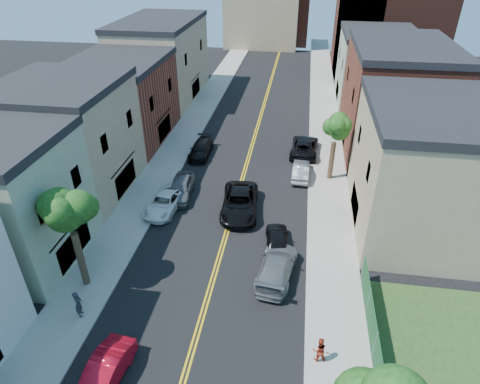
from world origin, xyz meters
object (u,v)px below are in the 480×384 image
at_px(black_car_right, 277,239).
at_px(pedestrian_right, 319,350).
at_px(white_pickup, 165,203).
at_px(black_car_left, 201,149).
at_px(grey_car_left, 181,188).
at_px(silver_car_right, 301,171).
at_px(pedestrian_left, 78,304).
at_px(black_suv_lane, 240,203).
at_px(dark_car_right_far, 304,146).
at_px(red_sedan, 104,374).
at_px(grey_car_right, 277,267).

distance_m(black_car_right, pedestrian_right, 9.48).
bearing_deg(white_pickup, black_car_left, 92.48).
bearing_deg(white_pickup, grey_car_left, 78.17).
relative_size(white_pickup, silver_car_right, 1.16).
relative_size(white_pickup, pedestrian_left, 2.76).
bearing_deg(black_suv_lane, grey_car_left, 158.64).
distance_m(grey_car_left, silver_car_right, 11.10).
bearing_deg(pedestrian_right, black_suv_lane, -74.15).
bearing_deg(dark_car_right_far, black_car_right, 86.96).
distance_m(black_car_right, pedestrian_left, 13.53).
height_order(red_sedan, black_car_left, red_sedan).
xyz_separation_m(grey_car_left, pedestrian_left, (-2.23, -13.73, 0.23)).
xyz_separation_m(red_sedan, dark_car_right_far, (9.30, 27.34, 0.07)).
height_order(red_sedan, pedestrian_right, pedestrian_right).
xyz_separation_m(grey_car_left, black_suv_lane, (5.32, -1.59, 0.03)).
height_order(red_sedan, pedestrian_left, pedestrian_left).
bearing_deg(grey_car_right, dark_car_right_far, -86.92).
xyz_separation_m(grey_car_left, black_car_left, (-0.08, 7.81, -0.12)).
distance_m(black_suv_lane, pedestrian_left, 14.30).
xyz_separation_m(grey_car_right, dark_car_right_far, (1.45, 18.40, 0.01)).
bearing_deg(silver_car_right, pedestrian_left, 57.55).
bearing_deg(black_car_left, grey_car_left, -89.90).
bearing_deg(pedestrian_left, grey_car_left, -29.91).
bearing_deg(grey_car_right, white_pickup, -26.00).
bearing_deg(red_sedan, white_pickup, 102.56).
distance_m(grey_car_right, black_suv_lane, 7.83).
height_order(black_car_left, pedestrian_left, pedestrian_left).
bearing_deg(grey_car_left, black_suv_lane, -21.46).
bearing_deg(grey_car_right, grey_car_left, -36.68).
bearing_deg(black_car_left, red_sedan, -88.11).
xyz_separation_m(red_sedan, grey_car_left, (-0.97, 17.53, 0.10)).
height_order(grey_car_left, dark_car_right_far, grey_car_left).
bearing_deg(red_sedan, grey_car_right, 54.93).
distance_m(black_car_left, black_suv_lane, 10.84).
xyz_separation_m(grey_car_right, black_suv_lane, (-3.50, 7.00, 0.06)).
xyz_separation_m(red_sedan, silver_car_right, (9.06, 22.30, -0.02)).
relative_size(red_sedan, black_suv_lane, 0.71).
xyz_separation_m(black_car_left, dark_car_right_far, (10.34, 2.00, 0.09)).
relative_size(white_pickup, pedestrian_right, 3.21).
relative_size(grey_car_left, black_suv_lane, 0.78).
xyz_separation_m(dark_car_right_far, black_suv_lane, (-4.95, -11.39, 0.06)).
height_order(grey_car_right, pedestrian_right, pedestrian_right).
xyz_separation_m(white_pickup, silver_car_right, (10.76, 7.02, 0.01)).
xyz_separation_m(silver_car_right, dark_car_right_far, (0.24, 5.04, 0.09)).
bearing_deg(pedestrian_right, pedestrian_left, -13.27).
bearing_deg(dark_car_right_far, black_car_left, 13.96).
bearing_deg(grey_car_left, white_pickup, -112.86).
distance_m(dark_car_right_far, black_suv_lane, 12.42).
relative_size(white_pickup, grey_car_left, 1.03).
distance_m(grey_car_left, dark_car_right_far, 14.20).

